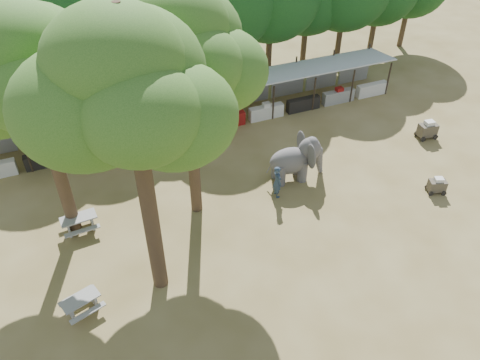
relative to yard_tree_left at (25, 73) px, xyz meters
name	(u,v)px	position (x,y,z in m)	size (l,w,h in m)	color
ground	(304,274)	(9.13, -7.19, -8.20)	(100.00, 100.00, 0.00)	brown
vendor_stalls	(201,108)	(9.13, 6.65, -7.02)	(28.00, 2.99, 2.80)	#A6AAAE
yard_tree_left	(25,73)	(0.00, 0.00, 0.00)	(7.10, 6.90, 11.02)	#332316
yard_tree_center	(125,91)	(3.00, -5.00, 1.01)	(7.10, 6.90, 12.04)	#332316
yard_tree_back	(180,50)	(6.00, -1.00, 0.34)	(7.10, 6.90, 11.36)	#332316
backdrop_trees	(173,15)	(9.13, 11.81, -2.69)	(46.46, 5.95, 8.33)	#332316
elephant	(297,159)	(12.08, -0.79, -6.95)	(3.31, 2.51, 2.50)	#494647
handler	(277,182)	(10.41, -1.82, -7.26)	(0.68, 0.45, 1.89)	#26384C
picnic_table_near	(81,303)	(-0.19, -5.39, -7.71)	(1.84, 1.74, 0.75)	gray
picnic_table_far	(79,222)	(0.39, -0.50, -7.65)	(1.78, 1.63, 0.84)	gray
cart_front	(437,185)	(18.45, -4.88, -7.73)	(1.14, 0.95, 0.96)	#3A3226
cart_back	(428,129)	(21.61, -0.35, -7.61)	(1.30, 0.93, 1.19)	#3A3226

